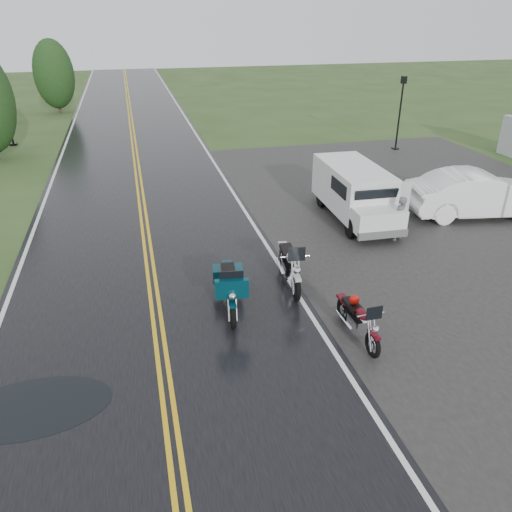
% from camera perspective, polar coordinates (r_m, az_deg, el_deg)
% --- Properties ---
extents(ground, '(120.00, 120.00, 0.00)m').
position_cam_1_polar(ground, '(11.99, -10.87, -9.92)').
color(ground, '#2D471E').
rests_on(ground, ground).
extents(road, '(8.00, 100.00, 0.04)m').
position_cam_1_polar(road, '(20.92, -12.97, 6.25)').
color(road, black).
rests_on(road, ground).
extents(parking_pad, '(14.00, 24.00, 0.03)m').
position_cam_1_polar(parking_pad, '(19.75, 21.50, 3.79)').
color(parking_pad, black).
rests_on(parking_pad, ground).
extents(motorcycle_red, '(0.81, 2.08, 1.21)m').
position_cam_1_polar(motorcycle_red, '(11.31, 13.32, -8.86)').
color(motorcycle_red, '#580A13').
rests_on(motorcycle_red, ground).
extents(motorcycle_teal, '(1.22, 2.60, 1.48)m').
position_cam_1_polar(motorcycle_teal, '(11.89, -2.71, -5.43)').
color(motorcycle_teal, '#052F3A').
rests_on(motorcycle_teal, ground).
extents(motorcycle_silver, '(1.18, 2.57, 1.47)m').
position_cam_1_polar(motorcycle_silver, '(13.02, 4.67, -2.49)').
color(motorcycle_silver, '#B4B7BD').
rests_on(motorcycle_silver, ground).
extents(van_white, '(2.01, 5.04, 1.96)m').
position_cam_1_polar(van_white, '(16.91, 11.04, 5.05)').
color(van_white, white).
rests_on(van_white, ground).
extents(person_at_van, '(0.66, 0.59, 1.52)m').
position_cam_1_polar(person_at_van, '(17.19, 16.03, 4.06)').
color(person_at_van, '#55555A').
rests_on(person_at_van, ground).
extents(sedan_white, '(5.31, 2.54, 1.68)m').
position_cam_1_polar(sedan_white, '(20.27, 24.01, 6.41)').
color(sedan_white, white).
rests_on(sedan_white, ground).
extents(lamp_post_far_left, '(0.39, 0.39, 4.51)m').
position_cam_1_polar(lamp_post_far_left, '(31.87, -26.76, 15.20)').
color(lamp_post_far_left, black).
rests_on(lamp_post_far_left, ground).
extents(lamp_post_far_right, '(0.33, 0.33, 3.90)m').
position_cam_1_polar(lamp_post_far_right, '(28.86, 16.10, 15.38)').
color(lamp_post_far_right, black).
rests_on(lamp_post_far_right, ground).
extents(tree_left_far, '(2.86, 2.86, 4.40)m').
position_cam_1_polar(tree_left_far, '(41.23, -21.98, 17.98)').
color(tree_left_far, '#1E3D19').
rests_on(tree_left_far, ground).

